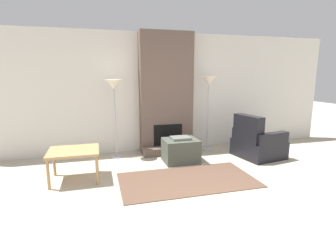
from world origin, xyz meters
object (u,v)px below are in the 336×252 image
floor_lamp_left (114,90)px  floor_lamp_right (209,86)px  armchair (256,144)px  ottoman (181,150)px  side_table (74,153)px

floor_lamp_left → floor_lamp_right: 2.04m
armchair → floor_lamp_left: floor_lamp_left is taller
floor_lamp_left → floor_lamp_right: bearing=0.0°
armchair → floor_lamp_left: size_ratio=0.61×
floor_lamp_left → ottoman: bearing=-27.6°
side_table → floor_lamp_left: (0.75, 1.05, 0.95)m
armchair → side_table: armchair is taller
ottoman → side_table: (-1.95, -0.42, 0.22)m
side_table → floor_lamp_right: 3.15m
ottoman → armchair: bearing=-4.9°
ottoman → armchair: armchair is taller
side_table → floor_lamp_right: bearing=20.6°
armchair → floor_lamp_right: bearing=34.7°
ottoman → floor_lamp_right: 1.61m
armchair → floor_lamp_right: size_ratio=0.59×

